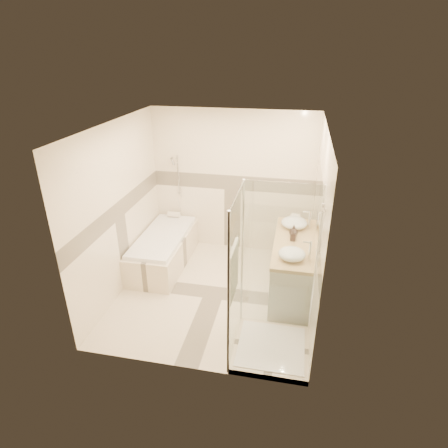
% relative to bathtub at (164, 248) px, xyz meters
% --- Properties ---
extents(room, '(2.82, 3.02, 2.52)m').
position_rel_bathtub_xyz_m(room, '(1.08, -0.64, 0.95)').
color(room, beige).
rests_on(room, ground).
extents(bathtub, '(0.75, 1.70, 0.56)m').
position_rel_bathtub_xyz_m(bathtub, '(0.00, 0.00, 0.00)').
color(bathtub, beige).
rests_on(bathtub, ground).
extents(vanity, '(0.58, 1.62, 0.85)m').
position_rel_bathtub_xyz_m(vanity, '(2.15, -0.35, 0.12)').
color(vanity, silver).
rests_on(vanity, ground).
extents(shower_enclosure, '(0.96, 0.93, 2.04)m').
position_rel_bathtub_xyz_m(shower_enclosure, '(1.86, -1.62, 0.20)').
color(shower_enclosure, beige).
rests_on(shower_enclosure, ground).
extents(vessel_sink_near, '(0.40, 0.40, 0.16)m').
position_rel_bathtub_xyz_m(vessel_sink_near, '(2.13, 0.11, 0.62)').
color(vessel_sink_near, white).
rests_on(vessel_sink_near, vanity).
extents(vessel_sink_far, '(0.36, 0.36, 0.14)m').
position_rel_bathtub_xyz_m(vessel_sink_far, '(2.13, -0.86, 0.61)').
color(vessel_sink_far, white).
rests_on(vessel_sink_far, vanity).
extents(faucet_near, '(0.12, 0.03, 0.30)m').
position_rel_bathtub_xyz_m(faucet_near, '(2.35, 0.11, 0.72)').
color(faucet_near, silver).
rests_on(faucet_near, vanity).
extents(faucet_far, '(0.12, 0.03, 0.28)m').
position_rel_bathtub_xyz_m(faucet_far, '(2.35, -0.86, 0.71)').
color(faucet_far, silver).
rests_on(faucet_far, vanity).
extents(amenity_bottle_a, '(0.08, 0.08, 0.17)m').
position_rel_bathtub_xyz_m(amenity_bottle_a, '(2.13, -0.33, 0.63)').
color(amenity_bottle_a, black).
rests_on(amenity_bottle_a, vanity).
extents(amenity_bottle_b, '(0.14, 0.14, 0.17)m').
position_rel_bathtub_xyz_m(amenity_bottle_b, '(2.13, -0.18, 0.63)').
color(amenity_bottle_b, black).
rests_on(amenity_bottle_b, vanity).
extents(folded_towels, '(0.17, 0.25, 0.07)m').
position_rel_bathtub_xyz_m(folded_towels, '(2.13, 0.37, 0.58)').
color(folded_towels, white).
rests_on(folded_towels, vanity).
extents(rolled_towel, '(0.22, 0.10, 0.10)m').
position_rel_bathtub_xyz_m(rolled_towel, '(-0.04, 0.72, 0.30)').
color(rolled_towel, white).
rests_on(rolled_towel, bathtub).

